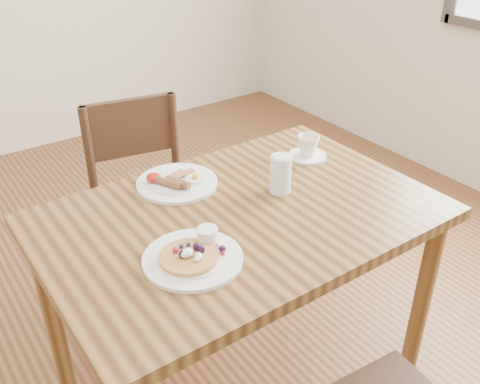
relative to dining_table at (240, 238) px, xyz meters
The scene contains 7 objects.
ground 0.65m from the dining_table, ahead, with size 5.00×5.00×0.00m, color #532B17.
dining_table is the anchor object (origin of this frame).
chair_far 0.65m from the dining_table, 92.53° to the left, with size 0.49×0.49×0.88m.
pancake_plate 0.29m from the dining_table, 152.69° to the right, with size 0.27×0.27×0.06m.
breakfast_plate 0.29m from the dining_table, 106.75° to the left, with size 0.27×0.27×0.04m.
teacup_saucer 0.47m from the dining_table, 21.41° to the left, with size 0.14×0.14×0.08m.
water_glass 0.24m from the dining_table, ahead, with size 0.07×0.07×0.13m, color silver.
Camera 1 is at (-0.80, -1.13, 1.63)m, focal length 40.00 mm.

